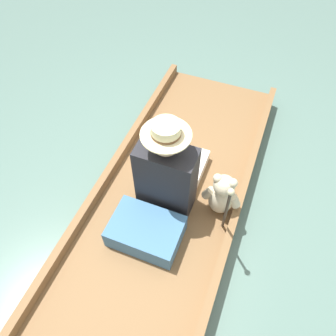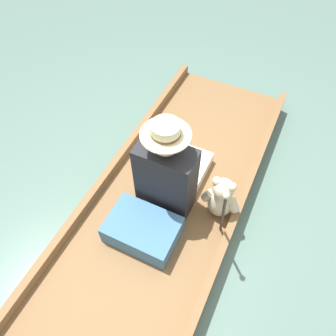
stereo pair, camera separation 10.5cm
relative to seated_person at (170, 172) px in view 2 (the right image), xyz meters
name	(u,v)px [view 2 (the right image)]	position (x,y,z in m)	size (l,w,h in m)	color
ground_plane	(171,201)	(0.00, 0.03, -0.46)	(16.00, 16.00, 0.00)	slate
punt_boat	(171,196)	(0.00, 0.03, -0.39)	(1.18, 3.12, 0.23)	brown
seat_cushion	(143,230)	(-0.03, -0.41, -0.24)	(0.52, 0.37, 0.18)	teal
seated_person	(170,172)	(0.00, 0.00, 0.00)	(0.43, 0.73, 0.89)	white
teddy_bear	(221,199)	(0.42, 0.02, -0.12)	(0.31, 0.18, 0.44)	beige
wine_glass	(148,142)	(-0.39, 0.37, -0.21)	(0.08, 0.08, 0.20)	silver
walking_cane	(224,211)	(0.49, -0.21, 0.11)	(0.04, 0.19, 0.73)	#2D2823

